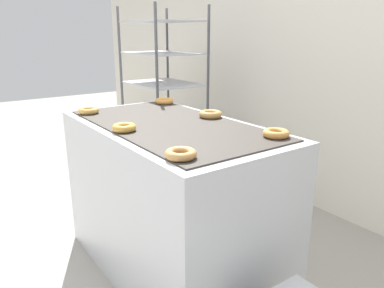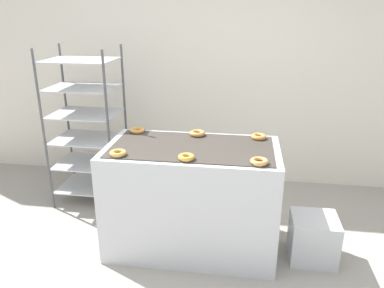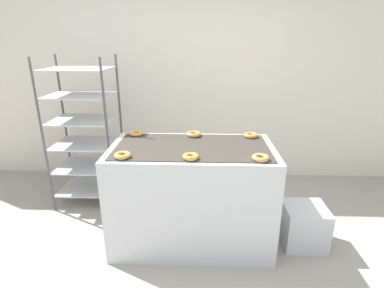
{
  "view_description": "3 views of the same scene",
  "coord_description": "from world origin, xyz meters",
  "views": [
    {
      "loc": [
        1.76,
        -0.46,
        1.44
      ],
      "look_at": [
        0.0,
        0.79,
        0.79
      ],
      "focal_mm": 35.0,
      "sensor_mm": 36.0,
      "label": 1
    },
    {
      "loc": [
        0.42,
        -2.2,
        2.01
      ],
      "look_at": [
        0.0,
        0.64,
        0.96
      ],
      "focal_mm": 35.0,
      "sensor_mm": 36.0,
      "label": 2
    },
    {
      "loc": [
        0.09,
        -1.79,
        1.82
      ],
      "look_at": [
        0.0,
        0.64,
        0.96
      ],
      "focal_mm": 28.0,
      "sensor_mm": 36.0,
      "label": 3
    }
  ],
  "objects": [
    {
      "name": "donut_far_right",
      "position": [
        0.54,
        0.92,
        0.96
      ],
      "size": [
        0.13,
        0.13,
        0.04
      ],
      "primitive_type": "torus",
      "color": "#D38940",
      "rests_on": "fryer_machine"
    },
    {
      "name": "donut_near_center",
      "position": [
        -0.0,
        0.36,
        0.96
      ],
      "size": [
        0.13,
        0.13,
        0.04
      ],
      "primitive_type": "torus",
      "color": "gold",
      "rests_on": "fryer_machine"
    },
    {
      "name": "donut_near_left",
      "position": [
        -0.53,
        0.36,
        0.96
      ],
      "size": [
        0.13,
        0.13,
        0.04
      ],
      "primitive_type": "torus",
      "color": "#C19245",
      "rests_on": "fryer_machine"
    },
    {
      "name": "wall_back",
      "position": [
        0.0,
        2.12,
        1.4
      ],
      "size": [
        8.0,
        0.05,
        2.8
      ],
      "color": "silver",
      "rests_on": "ground_plane"
    },
    {
      "name": "donut_far_left",
      "position": [
        -0.55,
        0.94,
        0.96
      ],
      "size": [
        0.13,
        0.13,
        0.04
      ],
      "primitive_type": "torus",
      "color": "#D38D3F",
      "rests_on": "fryer_machine"
    },
    {
      "name": "donut_far_center",
      "position": [
        0.01,
        0.93,
        0.96
      ],
      "size": [
        0.14,
        0.14,
        0.04
      ],
      "primitive_type": "torus",
      "color": "#BB8645",
      "rests_on": "fryer_machine"
    },
    {
      "name": "baking_rack_cart",
      "position": [
        -1.22,
        1.33,
        0.85
      ],
      "size": [
        0.7,
        0.54,
        1.66
      ],
      "color": "#4C4C51",
      "rests_on": "ground_plane"
    },
    {
      "name": "donut_near_right",
      "position": [
        0.54,
        0.35,
        0.96
      ],
      "size": [
        0.13,
        0.13,
        0.04
      ],
      "primitive_type": "torus",
      "color": "tan",
      "rests_on": "fryer_machine"
    },
    {
      "name": "fryer_machine",
      "position": [
        0.0,
        0.64,
        0.47
      ],
      "size": [
        1.43,
        0.78,
        0.94
      ],
      "color": "silver",
      "rests_on": "ground_plane"
    }
  ]
}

